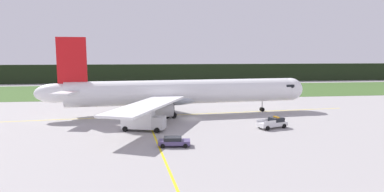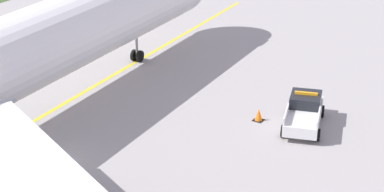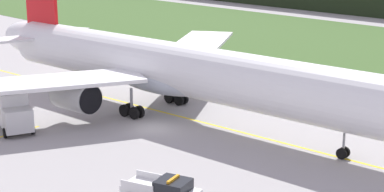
% 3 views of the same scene
% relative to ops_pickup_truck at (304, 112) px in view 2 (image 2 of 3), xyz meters
% --- Properties ---
extents(ground, '(320.00, 320.00, 0.00)m').
position_rel_ops_pickup_truck_xyz_m(ground, '(-12.70, 9.91, -0.90)').
color(ground, '#9C9898').
extents(ops_pickup_truck, '(5.59, 3.60, 1.94)m').
position_rel_ops_pickup_truck_xyz_m(ops_pickup_truck, '(0.00, 0.00, 0.00)').
color(ops_pickup_truck, silver).
rests_on(ops_pickup_truck, ground).
extents(apron_cone, '(0.64, 0.64, 0.80)m').
position_rel_ops_pickup_truck_xyz_m(apron_cone, '(-0.93, 2.69, -0.51)').
color(apron_cone, black).
rests_on(apron_cone, ground).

